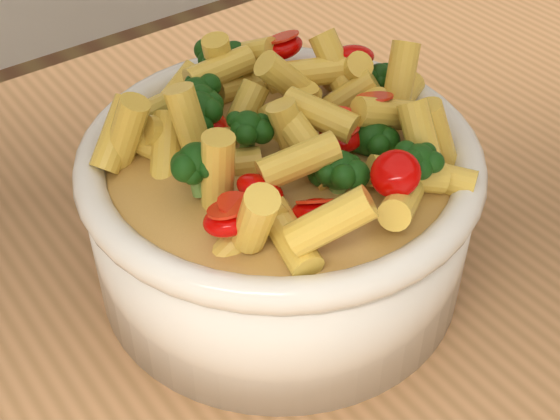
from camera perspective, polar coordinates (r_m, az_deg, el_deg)
serving_bowl at (r=0.51m, az=0.00°, el=0.11°), size 0.25×0.25×0.11m
pasta_salad at (r=0.47m, az=0.00°, el=6.35°), size 0.20×0.20×0.04m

